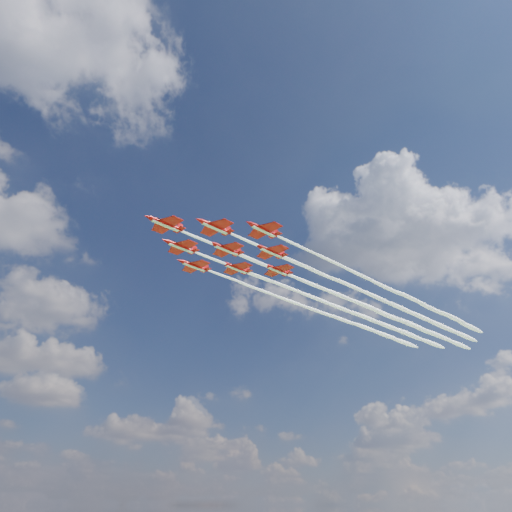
% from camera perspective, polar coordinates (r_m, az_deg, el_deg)
% --- Properties ---
extents(jet_lead, '(120.04, 27.07, 2.81)m').
position_cam_1_polar(jet_lead, '(161.33, 6.79, -3.36)').
color(jet_lead, '#B60A0A').
extents(jet_row2_port, '(120.04, 27.07, 2.81)m').
position_cam_1_polar(jet_row2_port, '(164.55, 11.02, -3.52)').
color(jet_row2_port, '#B60A0A').
extents(jet_row2_starb, '(120.04, 27.07, 2.81)m').
position_cam_1_polar(jet_row2_starb, '(172.83, 7.11, -4.95)').
color(jet_row2_starb, '#B60A0A').
extents(jet_row3_port, '(120.04, 27.07, 2.81)m').
position_cam_1_polar(jet_row3_port, '(168.63, 15.07, -3.65)').
color(jet_row3_port, '#B60A0A').
extents(jet_row3_centre, '(120.04, 27.07, 2.81)m').
position_cam_1_polar(jet_row3_centre, '(176.10, 11.07, -5.07)').
color(jet_row3_centre, '#B60A0A').
extents(jet_row3_starb, '(120.04, 27.07, 2.81)m').
position_cam_1_polar(jet_row3_starb, '(184.44, 7.40, -6.35)').
color(jet_row3_starb, '#B60A0A').
extents(jet_row4_port, '(120.04, 27.07, 2.81)m').
position_cam_1_polar(jet_row4_port, '(180.16, 14.86, -5.16)').
color(jet_row4_port, '#B60A0A').
extents(jet_row4_starb, '(120.04, 27.07, 2.81)m').
position_cam_1_polar(jet_row4_starb, '(187.75, 11.11, -6.43)').
color(jet_row4_starb, '#B60A0A').
extents(jet_tail, '(120.04, 27.07, 2.81)m').
position_cam_1_polar(jet_tail, '(191.81, 14.68, -6.49)').
color(jet_tail, '#B60A0A').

